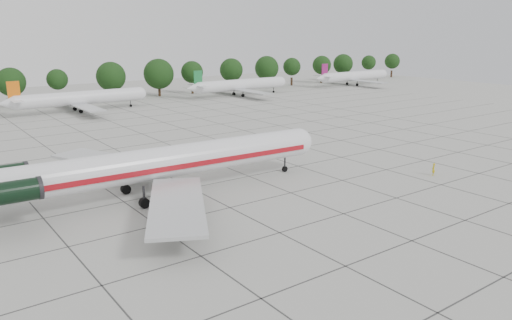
{
  "coord_description": "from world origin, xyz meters",
  "views": [
    {
      "loc": [
        -33.88,
        -39.91,
        17.35
      ],
      "look_at": [
        -2.53,
        3.03,
        3.5
      ],
      "focal_mm": 35.0,
      "sensor_mm": 36.0,
      "label": 1
    }
  ],
  "objects_px": {
    "bg_airliner_c": "(81,98)",
    "bg_airliner_e": "(354,76)",
    "bg_airliner_d": "(241,85)",
    "ground_crew": "(433,169)",
    "main_airliner": "(139,166)"
  },
  "relations": [
    {
      "from": "bg_airliner_e",
      "to": "bg_airliner_c",
      "type": "bearing_deg",
      "value": -178.45
    },
    {
      "from": "main_airliner",
      "to": "ground_crew",
      "type": "height_order",
      "value": "main_airliner"
    },
    {
      "from": "ground_crew",
      "to": "main_airliner",
      "type": "bearing_deg",
      "value": -60.44
    },
    {
      "from": "bg_airliner_d",
      "to": "bg_airliner_e",
      "type": "height_order",
      "value": "same"
    },
    {
      "from": "bg_airliner_c",
      "to": "bg_airliner_e",
      "type": "xyz_separation_m",
      "value": [
        88.91,
        2.4,
        0.0
      ]
    },
    {
      "from": "bg_airliner_c",
      "to": "bg_airliner_e",
      "type": "height_order",
      "value": "same"
    },
    {
      "from": "bg_airliner_d",
      "to": "bg_airliner_e",
      "type": "relative_size",
      "value": 1.0
    },
    {
      "from": "bg_airliner_d",
      "to": "bg_airliner_e",
      "type": "bearing_deg",
      "value": 0.54
    },
    {
      "from": "bg_airliner_c",
      "to": "bg_airliner_e",
      "type": "bearing_deg",
      "value": 1.55
    },
    {
      "from": "bg_airliner_c",
      "to": "bg_airliner_d",
      "type": "distance_m",
      "value": 43.99
    },
    {
      "from": "ground_crew",
      "to": "bg_airliner_d",
      "type": "distance_m",
      "value": 81.77
    },
    {
      "from": "main_airliner",
      "to": "bg_airliner_e",
      "type": "relative_size",
      "value": 1.57
    },
    {
      "from": "main_airliner",
      "to": "bg_airliner_c",
      "type": "xyz_separation_m",
      "value": [
        13.58,
        63.16,
        -0.76
      ]
    },
    {
      "from": "bg_airliner_e",
      "to": "ground_crew",
      "type": "bearing_deg",
      "value": -131.63
    },
    {
      "from": "ground_crew",
      "to": "bg_airliner_c",
      "type": "bearing_deg",
      "value": -114.92
    }
  ]
}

